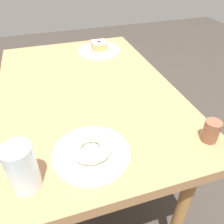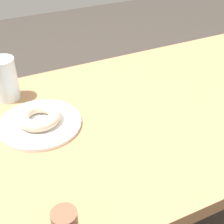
# 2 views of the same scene
# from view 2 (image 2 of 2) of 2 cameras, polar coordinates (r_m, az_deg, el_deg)

# --- Properties ---
(table) EXTENTS (1.07, 0.71, 0.71)m
(table) POSITION_cam_2_polar(r_m,az_deg,el_deg) (1.05, 9.09, -2.21)
(table) COLOR #A2754C
(table) RESTS_ON ground_plane
(plate_sugar_ring) EXTENTS (0.23, 0.23, 0.01)m
(plate_sugar_ring) POSITION_cam_2_polar(r_m,az_deg,el_deg) (0.92, -12.32, -1.97)
(plate_sugar_ring) COLOR white
(plate_sugar_ring) RESTS_ON table
(napkin_sugar_ring) EXTENTS (0.21, 0.21, 0.00)m
(napkin_sugar_ring) POSITION_cam_2_polar(r_m,az_deg,el_deg) (0.92, -12.37, -1.64)
(napkin_sugar_ring) COLOR white
(napkin_sugar_ring) RESTS_ON plate_sugar_ring
(donut_sugar_ring) EXTENTS (0.12, 0.12, 0.03)m
(donut_sugar_ring) POSITION_cam_2_polar(r_m,az_deg,el_deg) (0.91, -12.51, -0.75)
(donut_sugar_ring) COLOR beige
(donut_sugar_ring) RESTS_ON napkin_sugar_ring
(water_glass) EXTENTS (0.07, 0.07, 0.13)m
(water_glass) POSITION_cam_2_polar(r_m,az_deg,el_deg) (1.03, -18.00, 5.43)
(water_glass) COLOR silver
(water_glass) RESTS_ON table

